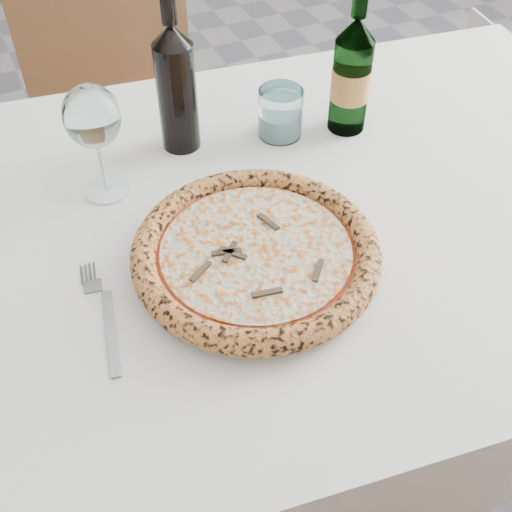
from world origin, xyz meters
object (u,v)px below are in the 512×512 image
object	(u,v)px
plate	(256,262)
beer_bottle	(351,75)
wine_bottle	(176,86)
pizza	(256,253)
chair_far	(122,99)
tumbler	(280,116)
dining_table	(229,262)
wine_glass	(92,119)

from	to	relation	value
plate	beer_bottle	world-z (taller)	beer_bottle
wine_bottle	pizza	bearing A→B (deg)	-91.22
chair_far	tumbler	bearing A→B (deg)	-76.33
dining_table	beer_bottle	distance (m)	0.37
pizza	beer_bottle	world-z (taller)	beer_bottle
tumbler	wine_bottle	size ratio (longest dim) A/B	0.32
plate	beer_bottle	distance (m)	0.38
dining_table	chair_far	size ratio (longest dim) A/B	1.69
plate	pizza	size ratio (longest dim) A/B	0.91
wine_glass	chair_far	bearing A→B (deg)	74.23
plate	pizza	bearing A→B (deg)	-163.78
tumbler	pizza	bearing A→B (deg)	-122.53
beer_bottle	wine_bottle	xyz separation A→B (m)	(-0.28, 0.07, 0.01)
pizza	wine_bottle	size ratio (longest dim) A/B	1.31
wine_glass	dining_table	bearing A→B (deg)	-45.66
plate	wine_bottle	world-z (taller)	wine_bottle
chair_far	plate	size ratio (longest dim) A/B	2.99
beer_bottle	pizza	bearing A→B (deg)	-140.11
plate	beer_bottle	size ratio (longest dim) A/B	1.24
wine_glass	tumbler	xyz separation A→B (m)	(0.31, 0.02, -0.10)
chair_far	wine_bottle	world-z (taller)	wine_bottle
wine_glass	beer_bottle	xyz separation A→B (m)	(0.43, -0.01, -0.03)
tumbler	wine_glass	bearing A→B (deg)	-175.87
beer_bottle	wine_bottle	distance (m)	0.29
wine_glass	beer_bottle	size ratio (longest dim) A/B	0.74
plate	tumbler	size ratio (longest dim) A/B	3.69
dining_table	wine_bottle	size ratio (longest dim) A/B	6.06
dining_table	wine_bottle	distance (m)	0.29
plate	wine_bottle	xyz separation A→B (m)	(0.01, 0.31, 0.10)
chair_far	tumbler	world-z (taller)	chair_far
chair_far	beer_bottle	xyz separation A→B (m)	(0.26, -0.61, 0.32)
chair_far	plate	xyz separation A→B (m)	(-0.03, -0.85, 0.23)
pizza	tumbler	size ratio (longest dim) A/B	4.03
tumbler	wine_bottle	xyz separation A→B (m)	(-0.16, 0.04, 0.07)
tumbler	beer_bottle	distance (m)	0.13
wine_glass	beer_bottle	world-z (taller)	beer_bottle
pizza	wine_glass	distance (m)	0.30
tumbler	plate	bearing A→B (deg)	-122.53
wine_glass	wine_bottle	bearing A→B (deg)	23.83
pizza	wine_bottle	world-z (taller)	wine_bottle
chair_far	pizza	world-z (taller)	chair_far
dining_table	pizza	bearing A→B (deg)	-90.00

